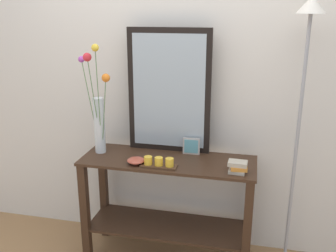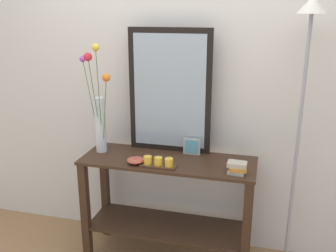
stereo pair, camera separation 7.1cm
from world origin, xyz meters
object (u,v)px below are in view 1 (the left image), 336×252
at_px(mirror_leaning, 169,92).
at_px(candle_tray, 159,163).
at_px(console_table, 168,197).
at_px(tall_vase_left, 98,114).
at_px(picture_frame_small, 191,146).
at_px(floor_lamp, 302,97).
at_px(book_stack, 238,167).
at_px(decorative_bowl, 136,160).

distance_m(mirror_leaning, candle_tray, 0.53).
distance_m(console_table, tall_vase_left, 0.78).
height_order(picture_frame_small, floor_lamp, floor_lamp).
distance_m(candle_tray, book_stack, 0.52).
relative_size(mirror_leaning, candle_tray, 3.66).
bearing_deg(console_table, picture_frame_small, 44.22).
height_order(picture_frame_small, decorative_bowl, picture_frame_small).
xyz_separation_m(candle_tray, picture_frame_small, (0.17, 0.28, 0.03)).
height_order(console_table, floor_lamp, floor_lamp).
distance_m(tall_vase_left, book_stack, 1.04).
bearing_deg(book_stack, mirror_leaning, 149.96).
height_order(tall_vase_left, book_stack, tall_vase_left).
bearing_deg(candle_tray, floor_lamp, 14.48).
xyz_separation_m(candle_tray, decorative_bowl, (-0.16, 0.01, -0.00)).
xyz_separation_m(candle_tray, book_stack, (0.52, 0.02, 0.01)).
xyz_separation_m(mirror_leaning, decorative_bowl, (-0.16, -0.31, -0.42)).
xyz_separation_m(decorative_bowl, floor_lamp, (1.05, 0.22, 0.45)).
relative_size(console_table, book_stack, 9.61).
relative_size(candle_tray, book_stack, 1.91).
bearing_deg(mirror_leaning, tall_vase_left, -160.25).
bearing_deg(candle_tray, mirror_leaning, 90.79).
distance_m(decorative_bowl, floor_lamp, 1.17).
relative_size(decorative_bowl, floor_lamp, 0.07).
height_order(candle_tray, decorative_bowl, candle_tray).
height_order(decorative_bowl, book_stack, book_stack).
relative_size(console_table, decorative_bowl, 9.97).
bearing_deg(picture_frame_small, candle_tray, -122.01).
bearing_deg(mirror_leaning, candle_tray, -89.21).
relative_size(picture_frame_small, decorative_bowl, 1.01).
bearing_deg(mirror_leaning, book_stack, -30.04).
bearing_deg(mirror_leaning, decorative_bowl, -117.16).
xyz_separation_m(tall_vase_left, candle_tray, (0.48, -0.15, -0.27)).
xyz_separation_m(picture_frame_small, floor_lamp, (0.72, -0.05, 0.41)).
height_order(mirror_leaning, candle_tray, mirror_leaning).
relative_size(console_table, candle_tray, 5.03).
distance_m(console_table, decorative_bowl, 0.40).
height_order(mirror_leaning, tall_vase_left, mirror_leaning).
bearing_deg(candle_tray, book_stack, 2.22).
height_order(console_table, mirror_leaning, mirror_leaning).
xyz_separation_m(mirror_leaning, picture_frame_small, (0.18, -0.05, -0.39)).
height_order(picture_frame_small, book_stack, picture_frame_small).
xyz_separation_m(tall_vase_left, decorative_bowl, (0.32, -0.14, -0.27)).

